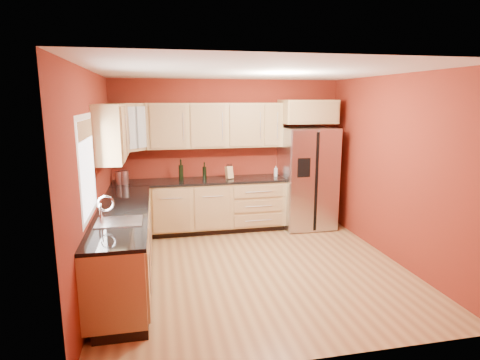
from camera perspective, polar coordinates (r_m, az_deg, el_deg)
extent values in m
plane|color=#8F5E37|center=(5.59, 2.17, -12.44)|extent=(4.00, 4.00, 0.00)
plane|color=white|center=(5.13, 2.40, 15.21)|extent=(4.00, 4.00, 0.00)
cube|color=maroon|center=(7.13, -1.66, 3.67)|extent=(4.00, 0.04, 2.60)
cube|color=maroon|center=(3.35, 10.70, -5.41)|extent=(4.00, 0.04, 2.60)
cube|color=maroon|center=(5.10, -20.06, -0.12)|extent=(0.04, 4.00, 2.60)
cube|color=maroon|center=(6.01, 21.11, 1.45)|extent=(0.04, 4.00, 2.60)
cube|color=tan|center=(6.94, -5.66, -3.85)|extent=(2.90, 0.60, 0.88)
cube|color=tan|center=(5.30, -16.17, -9.14)|extent=(0.60, 2.80, 0.88)
cube|color=black|center=(6.82, -5.72, -0.15)|extent=(2.90, 0.62, 0.04)
cube|color=black|center=(5.16, -16.34, -4.34)|extent=(0.62, 2.80, 0.04)
cube|color=tan|center=(6.88, -3.51, 7.77)|extent=(2.30, 0.33, 0.75)
cube|color=tan|center=(5.73, -17.79, 6.52)|extent=(0.33, 1.35, 0.75)
cube|color=tan|center=(6.65, -15.57, 7.25)|extent=(0.67, 0.67, 0.75)
cube|color=tan|center=(7.15, 9.60, 9.57)|extent=(0.92, 0.60, 0.40)
cube|color=silver|center=(7.21, 9.52, 0.30)|extent=(0.90, 0.75, 1.78)
cube|color=white|center=(4.57, -20.87, 1.73)|extent=(0.03, 0.90, 1.00)
cylinder|color=silver|center=(6.70, -16.12, 0.38)|extent=(0.17, 0.17, 0.22)
cylinder|color=silver|center=(6.72, -16.76, 0.30)|extent=(0.14, 0.14, 0.20)
cube|color=tan|center=(6.89, -1.55, 1.09)|extent=(0.13, 0.12, 0.21)
cylinder|color=silver|center=(7.11, 5.10, 1.26)|extent=(0.07, 0.07, 0.19)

